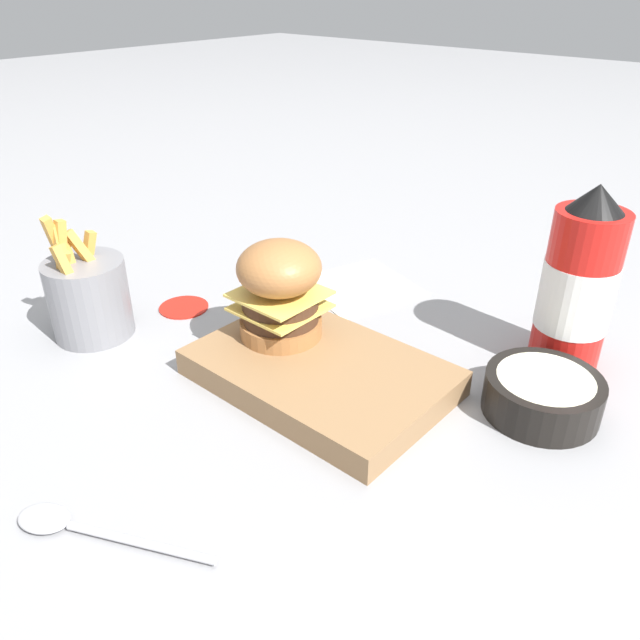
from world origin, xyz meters
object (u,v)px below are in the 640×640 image
ketchup_bottle (577,287)px  serving_board (320,372)px  fries_basket (88,296)px  burger (280,289)px  spoon (70,525)px  side_bowl (543,394)px

ketchup_bottle → serving_board: bearing=50.0°
serving_board → fries_basket: fries_basket is taller
burger → ketchup_bottle: bearing=-141.2°
burger → fries_basket: bearing=28.6°
spoon → burger: bearing=-105.1°
serving_board → ketchup_bottle: ketchup_bottle is taller
burger → side_bowl: bearing=-160.3°
ketchup_bottle → spoon: (0.20, 0.50, -0.09)m
burger → fries_basket: size_ratio=0.72×
serving_board → burger: size_ratio=2.36×
serving_board → spoon: (0.02, 0.29, -0.01)m
fries_basket → spoon: fries_basket is taller
serving_board → spoon: size_ratio=1.63×
side_bowl → spoon: bearing=61.3°
burger → spoon: bearing=100.3°
fries_basket → side_bowl: bearing=-156.2°
fries_basket → spoon: 0.33m
burger → ketchup_bottle: (-0.25, -0.20, 0.01)m
ketchup_bottle → burger: bearing=38.8°
side_bowl → spoon: (0.22, 0.39, -0.02)m
serving_board → spoon: bearing=86.8°
ketchup_bottle → side_bowl: 0.13m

